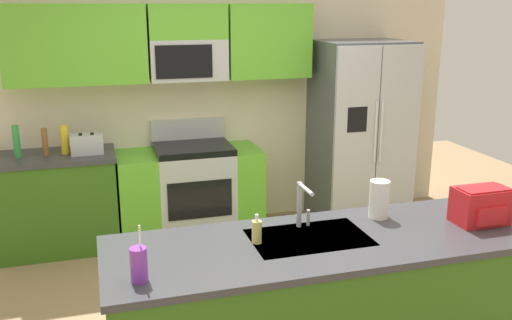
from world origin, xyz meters
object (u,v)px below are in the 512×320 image
at_px(range_oven, 190,191).
at_px(pepper_mill, 45,142).
at_px(bottle_yellow, 65,139).
at_px(bottle_green, 17,142).
at_px(drink_cup_purple, 139,264).
at_px(toaster, 87,144).
at_px(backpack, 481,205).
at_px(sink_faucet, 302,202).
at_px(paper_towel_roll, 379,199).
at_px(refrigerator, 360,133).
at_px(soap_dispenser, 257,231).

height_order(range_oven, pepper_mill, pepper_mill).
bearing_deg(pepper_mill, bottle_yellow, 1.92).
bearing_deg(bottle_green, drink_cup_purple, -72.78).
bearing_deg(toaster, pepper_mill, 171.96).
bearing_deg(backpack, sink_faucet, 167.97).
xyz_separation_m(range_oven, paper_towel_roll, (0.82, -2.20, 0.58)).
bearing_deg(drink_cup_purple, range_oven, 75.17).
distance_m(refrigerator, paper_towel_roll, 2.32).
height_order(refrigerator, bottle_yellow, refrigerator).
bearing_deg(refrigerator, toaster, 179.58).
height_order(drink_cup_purple, backpack, drink_cup_purple).
bearing_deg(pepper_mill, drink_cup_purple, -77.54).
relative_size(toaster, drink_cup_purple, 0.95).
distance_m(bottle_yellow, drink_cup_purple, 2.67).
bearing_deg(range_oven, sink_faucet, -82.47).
bearing_deg(drink_cup_purple, bottle_yellow, 98.97).
distance_m(bottle_green, backpack, 3.78).
relative_size(bottle_yellow, drink_cup_purple, 0.90).
xyz_separation_m(range_oven, bottle_yellow, (-1.11, 0.00, 0.59)).
relative_size(toaster, pepper_mill, 1.14).
bearing_deg(backpack, range_oven, 119.22).
bearing_deg(sink_faucet, drink_cup_purple, -157.66).
xyz_separation_m(toaster, drink_cup_purple, (0.23, -2.58, -0.00)).
bearing_deg(paper_towel_roll, sink_faucet, -176.74).
height_order(drink_cup_purple, soap_dispenser, drink_cup_purple).
bearing_deg(toaster, soap_dispenser, -68.65).
bearing_deg(paper_towel_roll, refrigerator, 66.31).
distance_m(range_oven, bottle_yellow, 1.26).
height_order(refrigerator, drink_cup_purple, refrigerator).
relative_size(range_oven, drink_cup_purple, 4.63).
height_order(pepper_mill, sink_faucet, sink_faucet).
bearing_deg(soap_dispenser, bottle_green, 122.36).
bearing_deg(bottle_yellow, sink_faucet, -57.72).
xyz_separation_m(toaster, soap_dispenser, (0.90, -2.31, -0.02)).
xyz_separation_m(drink_cup_purple, paper_towel_roll, (1.52, 0.44, 0.03)).
xyz_separation_m(refrigerator, bottle_green, (-3.26, 0.06, 0.12)).
xyz_separation_m(bottle_green, bottle_yellow, (0.40, 0.02, -0.01)).
bearing_deg(refrigerator, sink_faucet, -124.12).
relative_size(pepper_mill, bottle_yellow, 0.93).
xyz_separation_m(pepper_mill, soap_dispenser, (1.25, -2.36, -0.05)).
bearing_deg(pepper_mill, soap_dispenser, -61.95).
relative_size(range_oven, toaster, 4.86).
relative_size(refrigerator, paper_towel_roll, 7.71).
relative_size(bottle_green, backpack, 0.89).
bearing_deg(backpack, refrigerator, 80.93).
distance_m(refrigerator, pepper_mill, 3.04).
distance_m(sink_faucet, backpack, 1.10).
xyz_separation_m(pepper_mill, sink_faucet, (1.57, -2.22, 0.05)).
xyz_separation_m(range_oven, pepper_mill, (-1.28, -0.00, 0.58)).
xyz_separation_m(bottle_green, paper_towel_roll, (2.33, -2.18, -0.02)).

